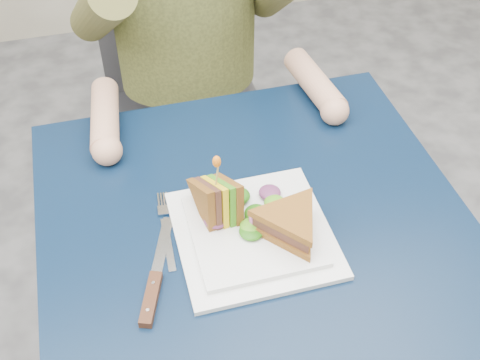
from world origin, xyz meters
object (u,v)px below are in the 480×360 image
object	(u,v)px
sandwich_upright	(218,201)
knife	(153,289)
sandwich_flat	(290,223)
fork	(167,232)
table	(256,252)
chair	(184,81)
plate	(253,233)

from	to	relation	value
sandwich_upright	knife	bearing A→B (deg)	-140.10
sandwich_flat	fork	bearing A→B (deg)	160.26
table	knife	world-z (taller)	knife
sandwich_flat	sandwich_upright	xyz separation A→B (m)	(-0.10, 0.07, 0.01)
chair	plate	world-z (taller)	chair
plate	fork	distance (m)	0.15
chair	sandwich_flat	xyz separation A→B (m)	(0.04, -0.77, 0.23)
sandwich_flat	knife	xyz separation A→B (m)	(-0.24, -0.04, -0.04)
chair	sandwich_flat	size ratio (longest dim) A/B	4.70
chair	sandwich_upright	xyz separation A→B (m)	(-0.06, -0.70, 0.24)
sandwich_upright	knife	world-z (taller)	sandwich_upright
chair	plate	xyz separation A→B (m)	(-0.01, -0.74, 0.20)
table	plate	xyz separation A→B (m)	(-0.01, -0.02, 0.09)
plate	sandwich_upright	size ratio (longest dim) A/B	1.91
table	chair	xyz separation A→B (m)	(0.00, 0.72, -0.11)
chair	table	bearing A→B (deg)	-90.00
knife	chair	bearing A→B (deg)	76.29
chair	plate	size ratio (longest dim) A/B	3.58
sandwich_upright	table	bearing A→B (deg)	-17.67
table	sandwich_upright	world-z (taller)	sandwich_upright
table	chair	distance (m)	0.73
fork	knife	world-z (taller)	knife
chair	fork	xyz separation A→B (m)	(-0.16, -0.70, 0.19)
sandwich_flat	fork	size ratio (longest dim) A/B	1.10
chair	sandwich_upright	distance (m)	0.74
chair	plate	distance (m)	0.77
table	sandwich_flat	distance (m)	0.14
plate	knife	bearing A→B (deg)	-159.97
plate	sandwich_upright	world-z (taller)	sandwich_upright
sandwich_flat	chair	bearing A→B (deg)	93.02
plate	sandwich_upright	distance (m)	0.08
table	fork	distance (m)	0.18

